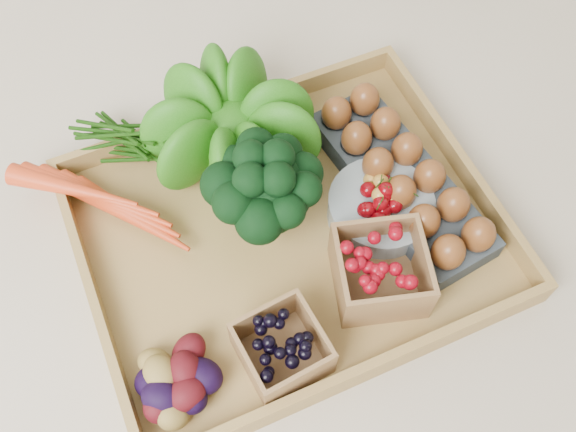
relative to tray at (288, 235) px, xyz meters
name	(u,v)px	position (x,y,z in m)	size (l,w,h in m)	color
ground	(288,237)	(0.00, 0.00, -0.01)	(4.00, 4.00, 0.00)	beige
tray	(288,235)	(0.00, 0.00, 0.00)	(0.55, 0.45, 0.01)	#AB8647
carrots	(106,201)	(-0.22, 0.13, 0.03)	(0.21, 0.15, 0.05)	red
lettuce	(228,120)	(-0.02, 0.15, 0.09)	(0.16, 0.16, 0.16)	#1A5D0E
broccoli	(266,204)	(-0.02, 0.02, 0.07)	(0.15, 0.15, 0.12)	black
cherry_bowl	(380,208)	(0.13, -0.03, 0.03)	(0.15, 0.15, 0.04)	#8C9EA5
egg_carton	(400,183)	(0.17, 0.00, 0.03)	(0.11, 0.31, 0.04)	#353E44
potatoes	(173,383)	(-0.21, -0.15, 0.04)	(0.13, 0.13, 0.07)	#3D090F
punnet_blackberry	(282,348)	(-0.08, -0.16, 0.04)	(0.10, 0.10, 0.07)	black
punnet_raspberry	(380,271)	(0.08, -0.12, 0.05)	(0.11, 0.11, 0.08)	maroon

